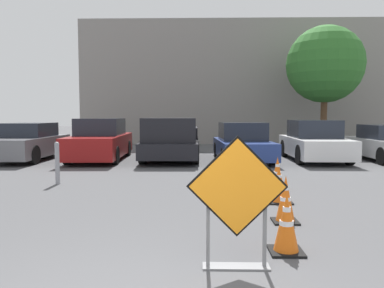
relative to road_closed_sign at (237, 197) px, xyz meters
name	(u,v)px	position (x,y,z in m)	size (l,w,h in m)	color
ground_plane	(184,165)	(-0.98, 8.75, -0.81)	(96.00, 96.00, 0.00)	#4C4C4F
road_closed_sign	(237,197)	(0.00, 0.00, 0.00)	(1.12, 0.20, 1.49)	black
traffic_cone_nearest	(286,224)	(0.67, 0.53, -0.45)	(0.42, 0.42, 0.75)	black
traffic_cone_second	(285,200)	(0.96, 1.87, -0.44)	(0.40, 0.40, 0.76)	black
traffic_cone_third	(279,185)	(1.14, 3.26, -0.47)	(0.50, 0.50, 0.71)	black
traffic_cone_fourth	(277,173)	(1.40, 4.63, -0.45)	(0.41, 0.41, 0.75)	black
parked_car_nearest	(29,143)	(-7.03, 10.16, -0.14)	(1.79, 4.28, 1.43)	slate
parked_car_second	(100,141)	(-4.29, 10.31, -0.08)	(2.03, 4.73, 1.60)	maroon
pickup_truck	(171,141)	(-1.54, 10.28, -0.07)	(2.20, 5.17, 1.63)	black
parked_car_third	(242,143)	(1.19, 10.17, -0.16)	(2.07, 4.29, 1.45)	navy
parked_car_fourth	(314,142)	(3.93, 10.27, -0.10)	(1.95, 4.28, 1.54)	white
bollard_nearest	(57,162)	(-3.97, 5.10, -0.25)	(0.12, 0.12, 1.06)	gray
building_facade_backdrop	(239,85)	(2.09, 20.76, 2.90)	(19.48, 5.00, 7.41)	gray
street_tree_behind_lot	(325,65)	(5.85, 15.10, 3.46)	(3.84, 3.84, 6.20)	#513823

